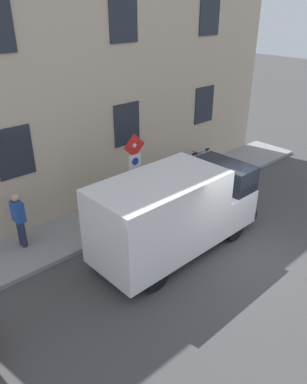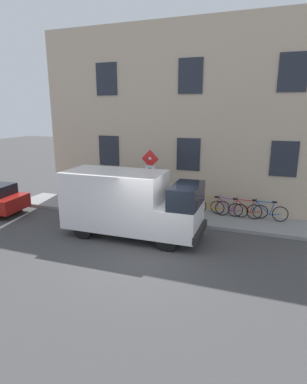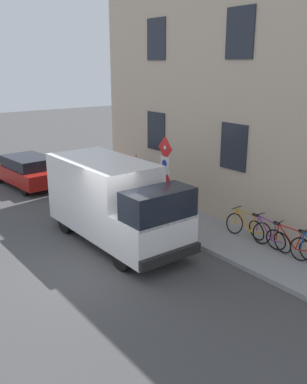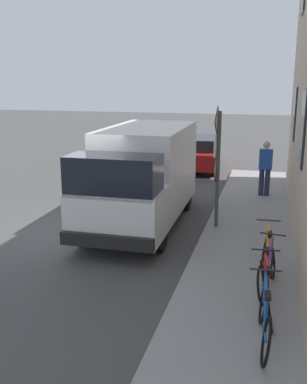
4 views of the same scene
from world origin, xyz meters
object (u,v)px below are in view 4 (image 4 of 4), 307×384
(bicycle_red, at_px, (266,291))
(bicycle_orange, at_px, (268,253))
(delivery_van, at_px, (142,174))
(bicycle_blue, at_px, (265,317))
(bicycle_purple, at_px, (267,270))
(sign_post_stacked, at_px, (216,154))
(pedestrian, at_px, (265,166))
(parked_hatchback, at_px, (197,152))

(bicycle_red, bearing_deg, bicycle_orange, -5.39)
(delivery_van, bearing_deg, bicycle_blue, 32.13)
(bicycle_purple, relative_size, bicycle_orange, 1.00)
(bicycle_blue, bearing_deg, bicycle_purple, -3.22)
(sign_post_stacked, bearing_deg, delivery_van, 176.14)
(bicycle_blue, relative_size, bicycle_orange, 1.00)
(delivery_van, distance_m, bicycle_blue, 6.00)
(sign_post_stacked, relative_size, bicycle_purple, 1.68)
(bicycle_blue, distance_m, pedestrian, 8.31)
(delivery_van, relative_size, bicycle_orange, 3.12)
(parked_hatchback, bearing_deg, delivery_van, 173.97)
(sign_post_stacked, relative_size, bicycle_orange, 1.68)
(bicycle_purple, relative_size, pedestrian, 1.00)
(bicycle_red, xyz_separation_m, bicycle_orange, (0.00, 1.62, 0.00))
(bicycle_red, relative_size, pedestrian, 1.00)
(sign_post_stacked, distance_m, bicycle_purple, 3.80)
(bicycle_red, distance_m, pedestrian, 7.50)
(bicycle_orange, bearing_deg, bicycle_red, 177.05)
(delivery_van, relative_size, pedestrian, 3.12)
(bicycle_blue, relative_size, bicycle_red, 1.00)
(bicycle_red, distance_m, bicycle_orange, 1.62)
(pedestrian, bearing_deg, parked_hatchback, 30.56)
(pedestrian, bearing_deg, bicycle_blue, 178.49)
(bicycle_blue, xyz_separation_m, pedestrian, (-0.20, 8.28, 0.56))
(bicycle_red, xyz_separation_m, pedestrian, (-0.20, 7.48, 0.56))
(bicycle_blue, xyz_separation_m, bicycle_purple, (0.00, 1.62, 0.00))
(parked_hatchback, bearing_deg, bicycle_red, -170.26)
(sign_post_stacked, relative_size, delivery_van, 0.54)
(parked_hatchback, relative_size, bicycle_red, 2.41)
(sign_post_stacked, height_order, bicycle_orange, sign_post_stacked)
(sign_post_stacked, relative_size, parked_hatchback, 0.70)
(delivery_van, height_order, bicycle_orange, delivery_van)
(parked_hatchback, bearing_deg, sign_post_stacked, -172.18)
(parked_hatchback, height_order, bicycle_red, parked_hatchback)
(bicycle_blue, bearing_deg, delivery_van, 29.78)
(sign_post_stacked, height_order, bicycle_red, sign_post_stacked)
(delivery_van, relative_size, bicycle_red, 3.12)
(bicycle_blue, xyz_separation_m, bicycle_orange, (0.00, 2.42, 0.00))
(bicycle_orange, relative_size, pedestrian, 1.00)
(parked_hatchback, height_order, bicycle_purple, parked_hatchback)
(bicycle_blue, bearing_deg, parked_hatchback, 10.51)
(parked_hatchback, xyz_separation_m, bicycle_red, (3.08, -11.82, -0.22))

